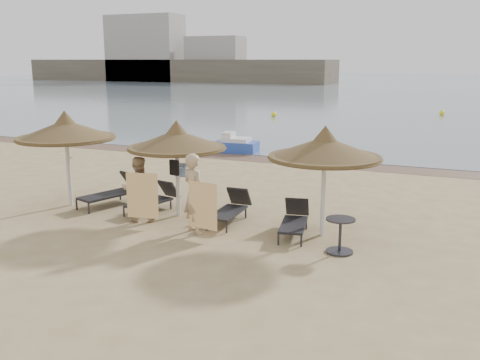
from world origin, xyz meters
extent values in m
plane|color=tan|center=(0.00, 0.00, 0.00)|extent=(160.00, 160.00, 0.00)
cube|color=slate|center=(0.00, 80.00, 0.01)|extent=(200.00, 140.00, 0.03)
cube|color=brown|center=(0.00, 9.40, 0.00)|extent=(200.00, 1.60, 0.01)
cube|color=brown|center=(-45.00, 78.00, 2.00)|extent=(60.00, 10.00, 4.00)
cube|color=gray|center=(-50.00, 76.00, 6.00)|extent=(14.00, 6.00, 12.00)
cube|color=gray|center=(-36.00, 77.00, 4.00)|extent=(10.00, 5.00, 8.00)
cylinder|color=silver|center=(-3.50, 0.54, 0.97)|extent=(0.11, 0.11, 1.94)
cone|color=brown|center=(-3.50, 0.54, 2.15)|extent=(2.68, 2.68, 0.51)
cone|color=brown|center=(-3.50, 0.54, 2.45)|extent=(0.65, 0.65, 0.42)
cylinder|color=brown|center=(-3.50, 0.54, 1.91)|extent=(2.63, 2.63, 0.09)
cylinder|color=silver|center=(-0.22, 0.86, 0.92)|extent=(0.10, 0.10, 1.83)
cone|color=brown|center=(-0.22, 0.86, 2.02)|extent=(2.53, 2.53, 0.48)
cone|color=brown|center=(-0.22, 0.86, 2.31)|extent=(0.61, 0.61, 0.39)
cylinder|color=brown|center=(-0.22, 0.86, 1.80)|extent=(2.48, 2.48, 0.09)
cylinder|color=silver|center=(3.65, 0.79, 0.94)|extent=(0.11, 0.11, 1.87)
cone|color=brown|center=(3.65, 0.79, 2.07)|extent=(2.59, 2.59, 0.49)
cone|color=brown|center=(3.65, 0.79, 2.36)|extent=(0.62, 0.62, 0.40)
cylinder|color=brown|center=(3.65, 0.79, 1.84)|extent=(2.54, 2.54, 0.09)
cylinder|color=#28272D|center=(-3.02, 0.21, 0.14)|extent=(0.05, 0.05, 0.29)
cylinder|color=#28272D|center=(-2.47, 0.03, 0.14)|extent=(0.05, 0.05, 0.29)
cylinder|color=#28272D|center=(-2.58, 1.58, 0.14)|extent=(0.05, 0.05, 0.29)
cylinder|color=#28272D|center=(-2.03, 1.40, 0.14)|extent=(0.05, 0.05, 0.29)
cube|color=black|center=(-2.51, 0.85, 0.32)|extent=(1.08, 1.67, 0.06)
cube|color=black|center=(-2.23, 1.72, 0.57)|extent=(0.74, 0.61, 0.58)
cylinder|color=#28272D|center=(-1.47, 0.20, 0.12)|extent=(0.04, 0.04, 0.25)
cylinder|color=#28272D|center=(-0.99, 0.09, 0.12)|extent=(0.04, 0.04, 0.25)
cylinder|color=#28272D|center=(-1.21, 1.41, 0.12)|extent=(0.04, 0.04, 0.25)
cylinder|color=#28272D|center=(-0.72, 1.31, 0.12)|extent=(0.04, 0.04, 0.25)
cube|color=black|center=(-1.09, 0.80, 0.28)|extent=(0.82, 1.42, 0.05)
cube|color=black|center=(-0.92, 1.56, 0.49)|extent=(0.62, 0.48, 0.50)
cylinder|color=#28272D|center=(1.03, 0.01, 0.13)|extent=(0.05, 0.05, 0.26)
cylinder|color=#28272D|center=(1.54, 0.03, 0.13)|extent=(0.05, 0.05, 0.26)
cylinder|color=#28272D|center=(0.97, 1.30, 0.13)|extent=(0.05, 0.05, 0.26)
cylinder|color=#28272D|center=(1.49, 1.33, 0.13)|extent=(0.05, 0.05, 0.26)
cube|color=black|center=(1.26, 0.72, 0.29)|extent=(0.63, 1.41, 0.06)
cube|color=black|center=(1.22, 1.53, 0.51)|extent=(0.59, 0.41, 0.52)
cylinder|color=#28272D|center=(2.95, -0.29, 0.13)|extent=(0.04, 0.04, 0.25)
cylinder|color=#28272D|center=(3.44, -0.19, 0.13)|extent=(0.04, 0.04, 0.25)
cylinder|color=#28272D|center=(2.70, 0.95, 0.13)|extent=(0.04, 0.04, 0.25)
cylinder|color=#28272D|center=(3.19, 1.05, 0.13)|extent=(0.04, 0.04, 0.25)
cube|color=black|center=(3.06, 0.43, 0.28)|extent=(0.81, 1.43, 0.05)
cube|color=black|center=(2.90, 1.20, 0.49)|extent=(0.62, 0.48, 0.51)
cylinder|color=#28272D|center=(4.29, -0.21, 0.02)|extent=(0.58, 0.58, 0.04)
cylinder|color=#28272D|center=(4.29, -0.21, 0.37)|extent=(0.06, 0.06, 0.70)
cylinder|color=#28272D|center=(4.29, -0.21, 0.73)|extent=(0.62, 0.62, 0.03)
imported|color=tan|center=(-0.89, 0.04, 0.96)|extent=(1.05, 0.93, 1.92)
imported|color=tan|center=(0.83, -0.22, 1.10)|extent=(1.20, 1.06, 2.20)
cube|color=orange|center=(-0.54, -0.31, 0.78)|extent=(0.79, 0.19, 1.13)
cube|color=orange|center=(1.18, -0.47, 0.76)|extent=(0.78, 0.14, 1.10)
cube|color=white|center=(-0.22, 1.04, 1.18)|extent=(0.30, 0.15, 0.36)
cube|color=black|center=(-0.22, 0.70, 1.31)|extent=(0.29, 0.17, 0.39)
cube|color=#284AB3|center=(-2.80, 10.50, 0.23)|extent=(1.97, 1.29, 0.47)
cube|color=silver|center=(-2.80, 10.50, 0.53)|extent=(1.28, 1.05, 0.21)
cube|color=silver|center=(-3.14, 10.47, 0.72)|extent=(0.50, 0.81, 0.30)
sphere|color=#FDEF14|center=(-6.29, 25.17, 0.19)|extent=(0.38, 0.38, 0.38)
sphere|color=#FDEF14|center=(4.69, 30.96, 0.19)|extent=(0.37, 0.37, 0.37)
camera|label=1|loc=(6.58, -10.88, 4.00)|focal=40.00mm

